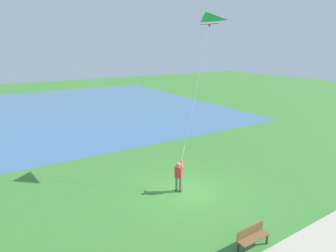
% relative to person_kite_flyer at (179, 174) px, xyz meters
% --- Properties ---
extents(ground_plane, '(120.00, 120.00, 0.00)m').
position_rel_person_kite_flyer_xyz_m(ground_plane, '(-0.29, -0.42, -1.05)').
color(ground_plane, '#3D7F33').
extents(lake_water, '(36.00, 44.00, 0.01)m').
position_rel_person_kite_flyer_xyz_m(lake_water, '(25.84, 3.58, -1.04)').
color(lake_water, teal).
rests_on(lake_water, ground).
extents(person_kite_flyer, '(0.52, 0.62, 1.83)m').
position_rel_person_kite_flyer_xyz_m(person_kite_flyer, '(0.00, 0.00, 0.00)').
color(person_kite_flyer, '#232328').
rests_on(person_kite_flyer, ground).
extents(flying_kite, '(2.57, 3.23, 7.96)m').
position_rel_person_kite_flyer_xyz_m(flying_kite, '(1.89, -3.09, 8.29)').
color(flying_kite, green).
extents(park_bench_near_walkway, '(0.47, 1.51, 0.88)m').
position_rel_person_kite_flyer_xyz_m(park_bench_near_walkway, '(-5.51, 0.11, -0.54)').
color(park_bench_near_walkway, brown).
rests_on(park_bench_near_walkway, ground).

